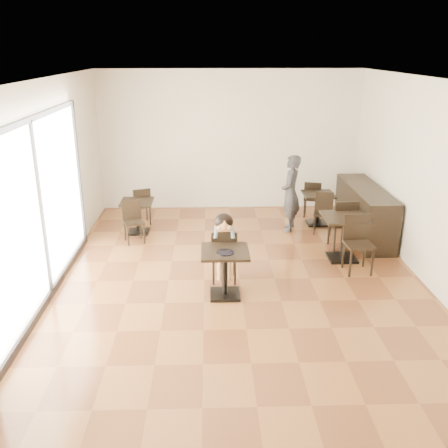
{
  "coord_description": "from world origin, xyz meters",
  "views": [
    {
      "loc": [
        -0.49,
        -7.48,
        3.62
      ],
      "look_at": [
        -0.26,
        -0.07,
        1.0
      ],
      "focal_mm": 40.0,
      "sensor_mm": 36.0,
      "label": 1
    }
  ],
  "objects_px": {
    "cafe_table_back": "(317,209)",
    "chair_back_b": "(323,214)",
    "chair_left_a": "(141,206)",
    "chair_mid_a": "(342,223)",
    "child_table": "(225,273)",
    "chair_mid_b": "(359,245)",
    "chair_left_b": "(134,222)",
    "cafe_table_left": "(138,217)",
    "chair_back_a": "(313,198)",
    "child": "(224,248)",
    "child_chair": "(224,255)",
    "adult_patron": "(291,193)",
    "cafe_table_mid": "(344,238)"
  },
  "relations": [
    {
      "from": "cafe_table_mid",
      "to": "chair_mid_a",
      "type": "distance_m",
      "value": 0.57
    },
    {
      "from": "child_table",
      "to": "chair_left_a",
      "type": "bearing_deg",
      "value": 116.58
    },
    {
      "from": "cafe_table_left",
      "to": "chair_left_b",
      "type": "bearing_deg",
      "value": -90.0
    },
    {
      "from": "cafe_table_mid",
      "to": "chair_left_a",
      "type": "xyz_separation_m",
      "value": [
        -3.88,
        2.06,
        0.0
      ]
    },
    {
      "from": "child_chair",
      "to": "child",
      "type": "distance_m",
      "value": 0.12
    },
    {
      "from": "cafe_table_mid",
      "to": "chair_mid_b",
      "type": "xyz_separation_m",
      "value": [
        0.11,
        -0.55,
        0.08
      ]
    },
    {
      "from": "chair_left_a",
      "to": "chair_back_a",
      "type": "height_order",
      "value": "chair_back_a"
    },
    {
      "from": "child",
      "to": "chair_back_a",
      "type": "distance_m",
      "value": 3.89
    },
    {
      "from": "adult_patron",
      "to": "chair_back_b",
      "type": "xyz_separation_m",
      "value": [
        0.65,
        -0.25,
        -0.38
      ]
    },
    {
      "from": "cafe_table_back",
      "to": "child_table",
      "type": "bearing_deg",
      "value": -122.8
    },
    {
      "from": "cafe_table_back",
      "to": "chair_left_b",
      "type": "xyz_separation_m",
      "value": [
        -3.81,
        -0.96,
        0.06
      ]
    },
    {
      "from": "adult_patron",
      "to": "chair_back_a",
      "type": "relative_size",
      "value": 1.9
    },
    {
      "from": "cafe_table_mid",
      "to": "chair_back_b",
      "type": "bearing_deg",
      "value": 92.78
    },
    {
      "from": "child_table",
      "to": "adult_patron",
      "type": "distance_m",
      "value": 3.33
    },
    {
      "from": "child",
      "to": "chair_mid_a",
      "type": "distance_m",
      "value": 2.66
    },
    {
      "from": "chair_mid_a",
      "to": "chair_back_a",
      "type": "bearing_deg",
      "value": -88.78
    },
    {
      "from": "chair_mid_b",
      "to": "chair_left_b",
      "type": "relative_size",
      "value": 1.2
    },
    {
      "from": "child_table",
      "to": "child_chair",
      "type": "distance_m",
      "value": 0.56
    },
    {
      "from": "chair_mid_b",
      "to": "chair_back_b",
      "type": "bearing_deg",
      "value": 91.22
    },
    {
      "from": "child_chair",
      "to": "cafe_table_left",
      "type": "relative_size",
      "value": 1.33
    },
    {
      "from": "child",
      "to": "cafe_table_mid",
      "type": "xyz_separation_m",
      "value": [
        2.17,
        0.8,
        -0.16
      ]
    },
    {
      "from": "child_chair",
      "to": "chair_back_a",
      "type": "bearing_deg",
      "value": -122.8
    },
    {
      "from": "child_chair",
      "to": "chair_back_b",
      "type": "relative_size",
      "value": 1.09
    },
    {
      "from": "chair_mid_b",
      "to": "cafe_table_left",
      "type": "bearing_deg",
      "value": 148.68
    },
    {
      "from": "chair_left_a",
      "to": "chair_back_a",
      "type": "relative_size",
      "value": 0.99
    },
    {
      "from": "cafe_table_back",
      "to": "chair_mid_b",
      "type": "distance_m",
      "value": 2.48
    },
    {
      "from": "chair_left_a",
      "to": "chair_back_b",
      "type": "bearing_deg",
      "value": 149.75
    },
    {
      "from": "cafe_table_mid",
      "to": "chair_mid_a",
      "type": "height_order",
      "value": "chair_mid_a"
    },
    {
      "from": "chair_mid_b",
      "to": "chair_back_a",
      "type": "distance_m",
      "value": 3.02
    },
    {
      "from": "cafe_table_mid",
      "to": "cafe_table_left",
      "type": "height_order",
      "value": "cafe_table_mid"
    },
    {
      "from": "child_chair",
      "to": "chair_mid_a",
      "type": "height_order",
      "value": "chair_mid_a"
    },
    {
      "from": "chair_mid_b",
      "to": "chair_left_a",
      "type": "bearing_deg",
      "value": 142.8
    },
    {
      "from": "child_chair",
      "to": "chair_mid_b",
      "type": "relative_size",
      "value": 0.93
    },
    {
      "from": "child_table",
      "to": "chair_back_a",
      "type": "height_order",
      "value": "chair_back_a"
    },
    {
      "from": "chair_left_b",
      "to": "child_chair",
      "type": "bearing_deg",
      "value": -65.88
    },
    {
      "from": "child_chair",
      "to": "adult_patron",
      "type": "distance_m",
      "value": 2.84
    },
    {
      "from": "child",
      "to": "adult_patron",
      "type": "xyz_separation_m",
      "value": [
        1.46,
        2.42,
        0.22
      ]
    },
    {
      "from": "child",
      "to": "cafe_table_left",
      "type": "height_order",
      "value": "child"
    },
    {
      "from": "cafe_table_back",
      "to": "chair_back_b",
      "type": "height_order",
      "value": "chair_back_b"
    },
    {
      "from": "chair_left_a",
      "to": "chair_back_a",
      "type": "xyz_separation_m",
      "value": [
        3.81,
        0.41,
        0.01
      ]
    },
    {
      "from": "child_table",
      "to": "chair_mid_b",
      "type": "relative_size",
      "value": 0.77
    },
    {
      "from": "child",
      "to": "chair_back_b",
      "type": "xyz_separation_m",
      "value": [
        2.11,
        2.17,
        -0.16
      ]
    },
    {
      "from": "cafe_table_left",
      "to": "chair_back_b",
      "type": "xyz_separation_m",
      "value": [
        3.81,
        -0.14,
        0.07
      ]
    },
    {
      "from": "chair_back_b",
      "to": "chair_mid_a",
      "type": "bearing_deg",
      "value": -62.55
    },
    {
      "from": "chair_mid_a",
      "to": "chair_mid_b",
      "type": "xyz_separation_m",
      "value": [
        0.0,
        -1.1,
        0.0
      ]
    },
    {
      "from": "adult_patron",
      "to": "chair_left_a",
      "type": "relative_size",
      "value": 1.93
    },
    {
      "from": "child_table",
      "to": "cafe_table_mid",
      "type": "bearing_deg",
      "value": 31.92
    },
    {
      "from": "child",
      "to": "cafe_table_mid",
      "type": "height_order",
      "value": "child"
    },
    {
      "from": "cafe_table_left",
      "to": "chair_back_a",
      "type": "xyz_separation_m",
      "value": [
        3.81,
        0.96,
        0.07
      ]
    },
    {
      "from": "cafe_table_back",
      "to": "chair_mid_a",
      "type": "bearing_deg",
      "value": -82.62
    }
  ]
}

